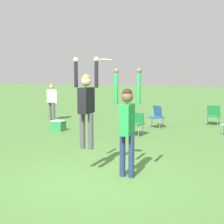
# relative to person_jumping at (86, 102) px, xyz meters

# --- Properties ---
(ground_plane) EXTENTS (120.00, 120.00, 0.00)m
(ground_plane) POSITION_rel_person_jumping_xyz_m (0.41, -0.23, -1.54)
(ground_plane) COLOR #4C7A38
(person_jumping) EXTENTS (0.59, 0.45, 1.95)m
(person_jumping) POSITION_rel_person_jumping_xyz_m (0.00, 0.00, 0.00)
(person_jumping) COLOR #4C4C51
(person_jumping) RESTS_ON ground_plane
(person_defending) EXTENTS (0.59, 0.44, 2.22)m
(person_defending) POSITION_rel_person_jumping_xyz_m (0.91, 0.04, -0.35)
(person_defending) COLOR navy
(person_defending) RESTS_ON ground_plane
(frisbee) EXTENTS (0.26, 0.26, 0.03)m
(frisbee) POSITION_rel_person_jumping_xyz_m (0.40, 0.11, 0.87)
(frisbee) COLOR white
(camping_chair_0) EXTENTS (0.61, 0.65, 0.82)m
(camping_chair_0) POSITION_rel_person_jumping_xyz_m (1.82, 8.08, -1.08)
(camping_chair_0) COLOR gray
(camping_chair_0) RESTS_ON ground_plane
(camping_chair_1) EXTENTS (0.75, 0.83, 0.88)m
(camping_chair_1) POSITION_rel_person_jumping_xyz_m (-0.21, 6.38, -1.02)
(camping_chair_1) COLOR gray
(camping_chair_1) RESTS_ON ground_plane
(camping_chair_4) EXTENTS (0.61, 0.64, 0.79)m
(camping_chair_4) POSITION_rel_person_jumping_xyz_m (-0.42, 4.39, -1.05)
(camping_chair_4) COLOR gray
(camping_chair_4) RESTS_ON ground_plane
(person_spectator_near) EXTENTS (0.59, 0.44, 1.75)m
(person_spectator_near) POSITION_rel_person_jumping_xyz_m (-5.32, 6.48, -0.48)
(person_spectator_near) COLOR #4C4C51
(person_spectator_near) RESTS_ON ground_plane
(cooler_box) EXTENTS (0.47, 0.40, 0.40)m
(cooler_box) POSITION_rel_person_jumping_xyz_m (-3.43, 4.12, -1.34)
(cooler_box) COLOR #2D8C4C
(cooler_box) RESTS_ON ground_plane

